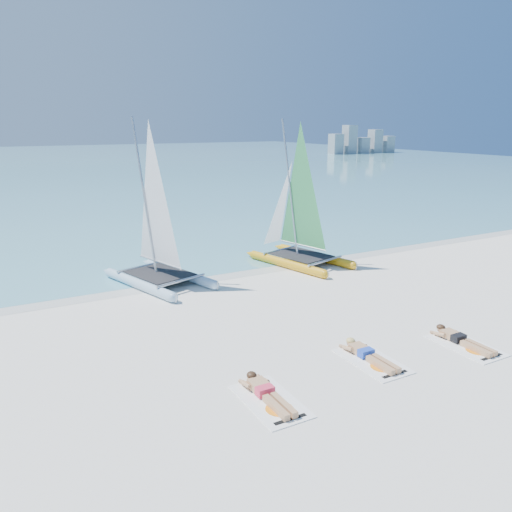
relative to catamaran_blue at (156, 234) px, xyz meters
The scene contains 12 objects.
ground 6.42m from the catamaran_blue, 66.40° to the right, with size 140.00×140.00×0.00m, color white.
sea 57.42m from the catamaran_blue, 87.53° to the left, with size 140.00×115.00×0.01m, color #7DC7D1.
wet_sand_strip 3.03m from the catamaran_blue, ahead, with size 140.00×1.40×0.01m, color silver.
distant_skyline 79.57m from the catamaran_blue, 45.08° to the left, with size 14.00×2.00×5.00m.
catamaran_blue is the anchor object (origin of this frame).
catamaran_yellow 5.65m from the catamaran_blue, ahead, with size 3.04×4.67×5.79m.
towel_a 8.77m from the catamaran_blue, 92.74° to the right, with size 1.00×1.85×0.02m, color white.
sunbather_a 8.56m from the catamaran_blue, 92.80° to the right, with size 0.37×1.73×0.26m.
towel_b 8.78m from the catamaran_blue, 72.56° to the right, with size 1.00×1.85×0.02m, color white.
sunbather_b 8.58m from the catamaran_blue, 72.17° to the right, with size 0.37×1.73×0.26m.
towel_c 10.28m from the catamaran_blue, 58.95° to the right, with size 1.00×1.85×0.02m, color white.
sunbather_c 10.10m from the catamaran_blue, 58.38° to the right, with size 0.37×1.73×0.26m.
Camera 1 is at (-7.41, -10.67, 5.46)m, focal length 35.00 mm.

